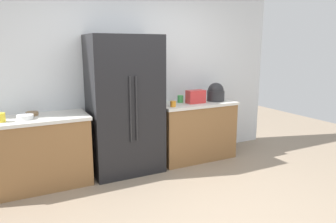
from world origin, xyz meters
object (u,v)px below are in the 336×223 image
Objects in this scene: refrigerator at (125,105)px; bowl_a at (25,117)px; toaster at (196,97)px; cup_a at (173,104)px; rice_cooker at (216,93)px; cup_c at (180,99)px; cup_b at (1,118)px; bowl_b at (32,114)px.

bowl_a is (-1.24, -0.04, -0.02)m from refrigerator.
refrigerator is 6.77× the size of toaster.
cup_a is 1.90m from bowl_a.
rice_cooker is 0.83m from cup_a.
cup_c is (-0.18, 0.15, -0.04)m from toaster.
cup_b is at bearing -179.00° from rice_cooker.
bowl_b is at bearing 176.49° from rice_cooker.
bowl_b is (-1.15, 0.14, -0.03)m from refrigerator.
cup_b is 0.40m from bowl_b.
rice_cooker is 1.92× the size of bowl_b.
cup_c is at bearing 4.25° from cup_b.
refrigerator is 0.67m from cup_a.
cup_a is (-0.44, -0.10, -0.06)m from toaster.
toaster is 1.49× the size of bowl_a.
refrigerator is 22.87× the size of cup_a.
rice_cooker reaches higher than bowl_a.
rice_cooker is at bearing 8.71° from cup_a.
bowl_a reaches higher than bowl_b.
toaster is 0.97× the size of rice_cooker.
cup_b reaches higher than bowl_b.
bowl_b is (0.09, 0.18, -0.00)m from bowl_a.
cup_b reaches higher than bowl_a.
cup_a is at bearing -3.05° from bowl_a.
rice_cooker is 2.65× the size of cup_c.
toaster is 2.34m from bowl_a.
cup_b reaches higher than cup_a.
refrigerator reaches higher than cup_b.
refrigerator reaches higher than rice_cooker.
cup_a reaches higher than bowl_a.
bowl_a is 0.20m from bowl_b.
toaster is 0.24m from cup_c.
cup_c is at bearing -0.94° from bowl_b.
cup_c is at bearing 6.87° from refrigerator.
cup_a is (-0.81, -0.12, -0.08)m from rice_cooker.
toaster is 3.38× the size of cup_a.
refrigerator is 1.16m from bowl_b.
refrigerator reaches higher than bowl_b.
toaster is at bearing -39.47° from cup_c.
bowl_b is at bearing 172.85° from refrigerator.
rice_cooker is 2.63m from bowl_b.
toaster is at bearing -176.97° from rice_cooker.
cup_c is 0.72× the size of bowl_b.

